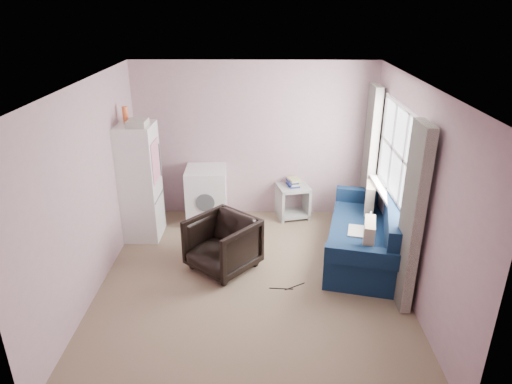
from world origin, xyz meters
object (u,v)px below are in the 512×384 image
armchair (222,242)px  fridge (137,182)px  washing_machine (207,194)px  side_table (293,199)px  sofa (368,236)px

armchair → fridge: (-1.30, 0.90, 0.48)m
washing_machine → side_table: (1.39, 0.16, -0.15)m
armchair → sofa: sofa is taller
armchair → washing_machine: 1.49m
armchair → fridge: 1.66m
washing_machine → sofa: size_ratio=0.41×
armchair → fridge: bearing=-174.3°
armchair → side_table: size_ratio=1.19×
side_table → armchair: bearing=-122.4°
armchair → fridge: size_ratio=0.40×
washing_machine → sofa: (2.35, -1.12, -0.14)m
armchair → side_table: (1.02, 1.60, -0.08)m
armchair → sofa: bearing=49.7°
armchair → side_table: 1.90m
side_table → sofa: bearing=-53.1°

